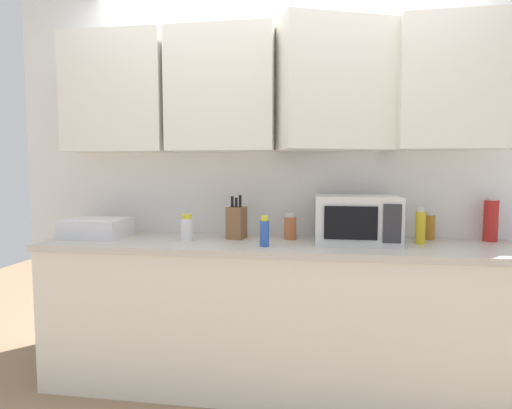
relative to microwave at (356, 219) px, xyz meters
The scene contains 11 objects.
wall_back_with_cabinets 0.75m from the microwave, 159.30° to the left, with size 3.68×0.54×2.60m.
counter_run 0.76m from the microwave, behind, with size 2.81×0.63×0.90m.
microwave is the anchor object (origin of this frame).
dish_rack 1.63m from the microwave, behind, with size 0.38×0.30×0.12m, color silver.
knife_block 0.73m from the microwave, behind, with size 0.12×0.14×0.28m.
bottle_yellow_mustard 0.37m from the microwave, ahead, with size 0.06×0.06×0.22m.
bottle_spice_jar 0.41m from the microwave, behind, with size 0.08×0.08×0.16m.
bottle_blue_cleaner 0.56m from the microwave, 158.89° to the right, with size 0.05×0.05×0.17m.
bottle_white_jar 1.02m from the microwave, behind, with size 0.08×0.08×0.16m.
bottle_red_sauce 0.83m from the microwave, 11.72° to the left, with size 0.08×0.08×0.27m.
bottle_amber_vinegar 0.50m from the microwave, 21.43° to the left, with size 0.06×0.06×0.17m.
Camera 1 is at (0.25, -2.72, 1.33)m, focal length 28.59 mm.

